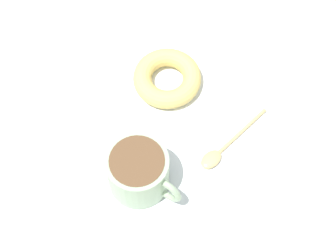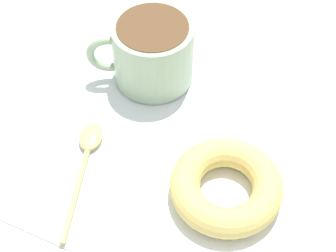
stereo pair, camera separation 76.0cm
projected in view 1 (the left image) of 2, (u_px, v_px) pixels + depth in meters
The scene contains 5 objects.
ground_plane at pixel (159, 128), 88.02cm from camera, with size 120.00×120.00×2.00cm, color beige.
napkin at pixel (168, 132), 86.38cm from camera, with size 30.61×30.61×0.30cm, color white.
coffee_cup at pixel (139, 171), 79.10cm from camera, with size 10.95×8.88×7.41cm.
donut at pixel (167, 78), 88.98cm from camera, with size 10.85×10.85×2.93cm, color #E5C66B.
spoon at pixel (220, 151), 84.35cm from camera, with size 6.25×13.63×0.90cm.
Camera 1 is at (37.10, -14.93, 77.43)cm, focal length 60.00 mm.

